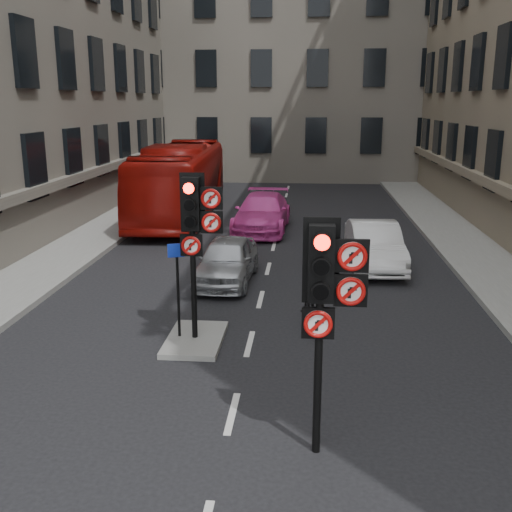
% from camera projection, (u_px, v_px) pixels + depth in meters
% --- Properties ---
extents(ground, '(120.00, 120.00, 0.00)m').
position_uv_depth(ground, '(214.00, 487.00, 8.21)').
color(ground, black).
rests_on(ground, ground).
extents(pavement_left, '(3.00, 50.00, 0.16)m').
position_uv_depth(pavement_left, '(59.00, 253.00, 20.36)').
color(pavement_left, gray).
rests_on(pavement_left, ground).
extents(pavement_right, '(3.00, 50.00, 0.16)m').
position_uv_depth(pavement_right, '(494.00, 263.00, 19.14)').
color(pavement_right, gray).
rests_on(pavement_right, ground).
extents(centre_island, '(1.20, 2.00, 0.12)m').
position_uv_depth(centre_island, '(195.00, 339.00, 13.11)').
color(centre_island, gray).
rests_on(centre_island, ground).
extents(building_far, '(30.00, 14.00, 20.00)m').
position_uv_depth(building_far, '(295.00, 29.00, 42.30)').
color(building_far, slate).
rests_on(building_far, ground).
extents(signal_near, '(0.91, 0.40, 3.58)m').
position_uv_depth(signal_near, '(327.00, 289.00, 8.38)').
color(signal_near, black).
rests_on(signal_near, ground).
extents(signal_far, '(0.91, 0.40, 3.58)m').
position_uv_depth(signal_far, '(196.00, 221.00, 12.43)').
color(signal_far, black).
rests_on(signal_far, centre_island).
extents(car_silver, '(1.70, 3.87, 1.30)m').
position_uv_depth(car_silver, '(227.00, 260.00, 17.33)').
color(car_silver, '#ABAEB3').
rests_on(car_silver, ground).
extents(car_white, '(1.67, 4.32, 1.40)m').
position_uv_depth(car_white, '(375.00, 245.00, 18.87)').
color(car_white, silver).
rests_on(car_white, ground).
extents(car_pink, '(2.24, 5.12, 1.46)m').
position_uv_depth(car_pink, '(262.00, 213.00, 24.13)').
color(car_pink, '#E744AA').
rests_on(car_pink, ground).
extents(bus_red, '(3.33, 11.81, 3.25)m').
position_uv_depth(bus_red, '(181.00, 181.00, 26.82)').
color(bus_red, maroon).
rests_on(bus_red, ground).
extents(motorcycle, '(0.66, 1.55, 0.90)m').
position_uv_depth(motorcycle, '(310.00, 310.00, 13.76)').
color(motorcycle, black).
rests_on(motorcycle, ground).
extents(motorcyclist, '(0.78, 0.65, 1.83)m').
position_uv_depth(motorcyclist, '(315.00, 248.00, 17.56)').
color(motorcyclist, black).
rests_on(motorcyclist, ground).
extents(info_sign, '(0.35, 0.16, 2.09)m').
position_uv_depth(info_sign, '(177.00, 277.00, 12.79)').
color(info_sign, black).
rests_on(info_sign, centre_island).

